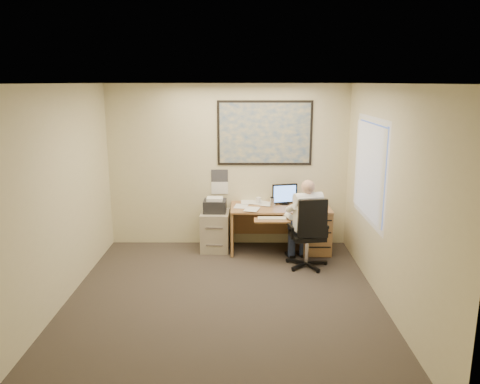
{
  "coord_description": "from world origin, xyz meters",
  "views": [
    {
      "loc": [
        0.23,
        -5.45,
        2.72
      ],
      "look_at": [
        0.21,
        1.3,
        1.13
      ],
      "focal_mm": 35.0,
      "sensor_mm": 36.0,
      "label": 1
    }
  ],
  "objects_px": {
    "desk": "(300,225)",
    "office_chair": "(307,247)",
    "person": "(307,223)",
    "filing_cabinet": "(215,227)"
  },
  "relations": [
    {
      "from": "desk",
      "to": "person",
      "type": "xyz_separation_m",
      "value": [
        0.02,
        -0.66,
        0.22
      ]
    },
    {
      "from": "filing_cabinet",
      "to": "office_chair",
      "type": "xyz_separation_m",
      "value": [
        1.41,
        -0.77,
        -0.06
      ]
    },
    {
      "from": "desk",
      "to": "office_chair",
      "type": "height_order",
      "value": "desk"
    },
    {
      "from": "filing_cabinet",
      "to": "office_chair",
      "type": "distance_m",
      "value": 1.61
    },
    {
      "from": "desk",
      "to": "filing_cabinet",
      "type": "height_order",
      "value": "desk"
    },
    {
      "from": "filing_cabinet",
      "to": "person",
      "type": "xyz_separation_m",
      "value": [
        1.42,
        -0.69,
        0.28
      ]
    },
    {
      "from": "desk",
      "to": "office_chair",
      "type": "bearing_deg",
      "value": -89.35
    },
    {
      "from": "desk",
      "to": "person",
      "type": "relative_size",
      "value": 1.21
    },
    {
      "from": "office_chair",
      "to": "filing_cabinet",
      "type": "bearing_deg",
      "value": 142.72
    },
    {
      "from": "filing_cabinet",
      "to": "office_chair",
      "type": "bearing_deg",
      "value": -27.4
    }
  ]
}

